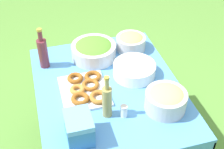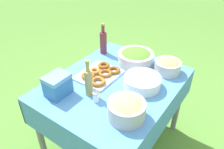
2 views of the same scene
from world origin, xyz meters
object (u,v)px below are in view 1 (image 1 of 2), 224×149
object	(u,v)px
plate_stack	(134,70)
olive_oil_bottle	(107,101)
pasta_bowl	(166,99)
salad_bowl	(94,50)
bread_bowl	(131,42)
wine_bottle	(43,52)
cooler_box	(79,128)
donut_platter	(85,89)

from	to	relation	value
plate_stack	olive_oil_bottle	size ratio (longest dim) A/B	0.99
pasta_bowl	olive_oil_bottle	size ratio (longest dim) A/B	0.86
salad_bowl	plate_stack	world-z (taller)	salad_bowl
bread_bowl	wine_bottle	bearing A→B (deg)	-86.32
salad_bowl	cooler_box	xyz separation A→B (m)	(0.69, -0.24, 0.02)
salad_bowl	wine_bottle	xyz separation A→B (m)	(0.01, -0.35, 0.05)
olive_oil_bottle	wine_bottle	xyz separation A→B (m)	(-0.56, -0.29, 0.01)
plate_stack	pasta_bowl	bearing A→B (deg)	12.25
donut_platter	wine_bottle	size ratio (longest dim) A/B	1.18
salad_bowl	cooler_box	bearing A→B (deg)	-18.88
pasta_bowl	salad_bowl	bearing A→B (deg)	-154.78
pasta_bowl	donut_platter	xyz separation A→B (m)	(-0.26, -0.42, -0.05)
salad_bowl	wine_bottle	distance (m)	0.35
salad_bowl	olive_oil_bottle	size ratio (longest dim) A/B	1.11
salad_bowl	donut_platter	bearing A→B (deg)	-21.20
pasta_bowl	olive_oil_bottle	bearing A→B (deg)	-96.85
wine_bottle	cooler_box	world-z (taller)	wine_bottle
bread_bowl	salad_bowl	bearing A→B (deg)	-83.73
pasta_bowl	cooler_box	distance (m)	0.53
pasta_bowl	wine_bottle	xyz separation A→B (m)	(-0.60, -0.63, 0.04)
pasta_bowl	bread_bowl	size ratio (longest dim) A/B	1.12
donut_platter	olive_oil_bottle	size ratio (longest dim) A/B	1.24
pasta_bowl	wine_bottle	bearing A→B (deg)	-133.36
salad_bowl	olive_oil_bottle	xyz separation A→B (m)	(0.57, -0.05, 0.05)
salad_bowl	donut_platter	size ratio (longest dim) A/B	0.90
salad_bowl	donut_platter	world-z (taller)	salad_bowl
bread_bowl	plate_stack	bearing A→B (deg)	-13.91
olive_oil_bottle	bread_bowl	world-z (taller)	olive_oil_bottle
wine_bottle	cooler_box	distance (m)	0.69
wine_bottle	pasta_bowl	bearing A→B (deg)	46.64
donut_platter	bread_bowl	distance (m)	0.56
wine_bottle	cooler_box	bearing A→B (deg)	9.19
donut_platter	wine_bottle	bearing A→B (deg)	-147.23
plate_stack	bread_bowl	distance (m)	0.31
salad_bowl	bread_bowl	bearing A→B (deg)	96.27
donut_platter	olive_oil_bottle	distance (m)	0.25
olive_oil_bottle	cooler_box	xyz separation A→B (m)	(0.13, -0.18, -0.03)
pasta_bowl	donut_platter	world-z (taller)	pasta_bowl
salad_bowl	cooler_box	size ratio (longest dim) A/B	1.81
donut_platter	cooler_box	world-z (taller)	cooler_box
salad_bowl	bread_bowl	world-z (taller)	salad_bowl
pasta_bowl	cooler_box	world-z (taller)	cooler_box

